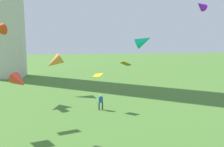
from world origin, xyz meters
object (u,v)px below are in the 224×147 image
person_3 (101,101)px  kite_flying_1 (98,75)px  kite_flying_2 (144,41)px  kite_flying_6 (201,6)px  kite_flying_5 (54,62)px  kite_flying_10 (19,82)px  kite_flying_0 (126,64)px

person_3 → kite_flying_1: bearing=-62.1°
kite_flying_2 → kite_flying_6: (3.80, -8.73, 3.84)m
person_3 → kite_flying_2: (7.06, 7.97, 6.57)m
kite_flying_5 → person_3: bearing=23.4°
person_3 → kite_flying_6: size_ratio=1.06×
kite_flying_1 → kite_flying_10: bearing=100.3°
person_3 → kite_flying_10: kite_flying_10 is taller
kite_flying_2 → kite_flying_10: size_ratio=1.98×
person_3 → kite_flying_2: 12.51m
kite_flying_2 → kite_flying_10: 22.02m
kite_flying_1 → kite_flying_5: kite_flying_5 is taller
kite_flying_2 → kite_flying_6: 10.26m
kite_flying_6 → kite_flying_10: (-17.00, -8.73, -6.28)m
kite_flying_5 → kite_flying_2: bearing=76.3°
kite_flying_1 → kite_flying_0: bearing=-78.6°
kite_flying_2 → kite_flying_5: size_ratio=1.04×
kite_flying_5 → kite_flying_6: bearing=50.2°
person_3 → kite_flying_10: size_ratio=1.10×
person_3 → kite_flying_2: bearing=-137.0°
person_3 → kite_flying_5: kite_flying_5 is taller
kite_flying_0 → kite_flying_10: size_ratio=1.11×
kite_flying_0 → kite_flying_10: bearing=36.2°
person_3 → kite_flying_5: 11.15m
kite_flying_2 → kite_flying_5: (-12.85, 0.87, -3.00)m
kite_flying_0 → kite_flying_1: size_ratio=1.37×
kite_flying_0 → kite_flying_2: (2.40, -0.99, 3.41)m
kite_flying_5 → kite_flying_10: 18.33m
kite_flying_2 → kite_flying_10: bearing=166.4°
kite_flying_0 → kite_flying_5: bearing=-22.8°
kite_flying_0 → kite_flying_1: (-4.90, -8.58, -0.30)m
kite_flying_5 → kite_flying_10: bearing=-10.9°
kite_flying_0 → kite_flying_1: kite_flying_0 is taller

